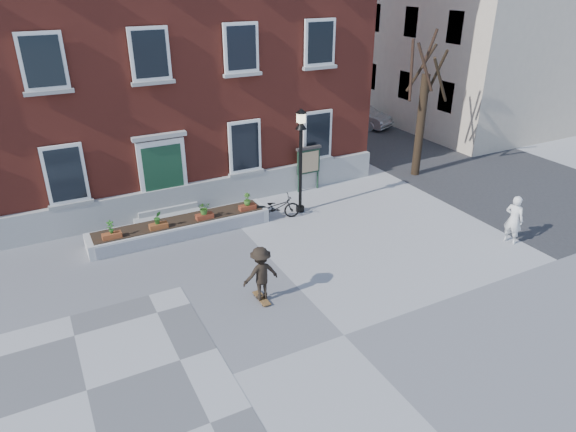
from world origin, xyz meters
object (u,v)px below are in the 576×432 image
parked_car (360,115)px  lamp_post (301,147)px  notice_board (309,161)px  bicycle (277,207)px  bystander (514,219)px  skateboarder (261,274)px

parked_car → lamp_post: lamp_post is taller
parked_car → notice_board: bearing=-158.1°
bicycle → bystander: bearing=-116.9°
skateboarder → notice_board: bearing=51.3°
bicycle → skateboarder: (-2.68, -4.44, 0.40)m
lamp_post → notice_board: lamp_post is taller
bicycle → bystander: (6.14, -5.23, 0.39)m
parked_car → skateboarder: size_ratio=2.28×
notice_board → skateboarder: bearing=-128.7°
parked_car → notice_board: notice_board is taller
parked_car → notice_board: size_ratio=2.00×
bicycle → lamp_post: lamp_post is taller
parked_car → notice_board: 10.38m
bystander → skateboarder: size_ratio=1.02×
bicycle → parked_car: bearing=-34.3°
bystander → notice_board: size_ratio=0.90×
bicycle → skateboarder: size_ratio=1.04×
bicycle → parked_car: size_ratio=0.46×
bicycle → parked_car: (9.88, 8.96, 0.17)m
lamp_post → notice_board: bearing=52.2°
parked_car → skateboarder: 18.37m
parked_car → bystander: 14.68m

